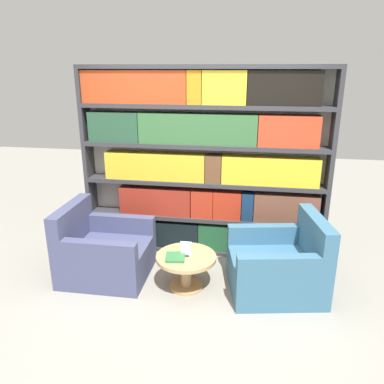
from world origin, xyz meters
The scene contains 7 objects.
ground_plane centered at (0.00, 0.00, 0.00)m, with size 14.00×14.00×0.00m, color gray.
bookshelf centered at (0.03, 1.25, 1.18)m, with size 3.02×0.30×2.33m.
armchair_left centered at (-1.04, 0.44, 0.28)m, with size 0.95×0.86×0.84m.
armchair_right centered at (0.94, 0.45, 0.28)m, with size 1.08×1.01×0.84m.
coffee_table centered at (-0.05, 0.32, 0.28)m, with size 0.64×0.64×0.39m.
table_sign centered at (-0.05, 0.32, 0.46)m, with size 0.12×0.06×0.16m.
stray_book centered at (-0.15, 0.24, 0.40)m, with size 0.23×0.24×0.03m.
Camera 1 is at (0.59, -3.19, 2.29)m, focal length 35.00 mm.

